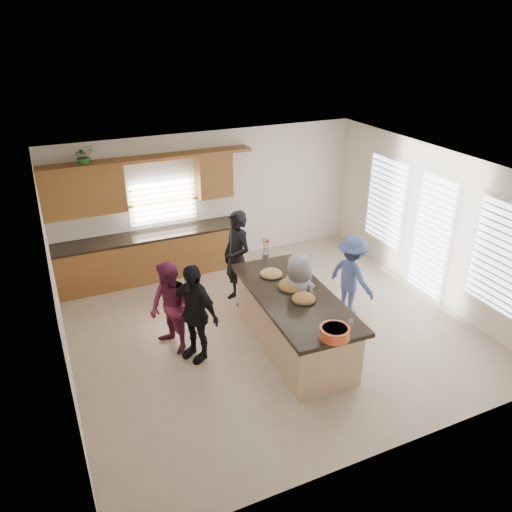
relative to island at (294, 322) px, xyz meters
name	(u,v)px	position (x,y,z in m)	size (l,w,h in m)	color
floor	(271,328)	(-0.11, 0.58, -0.45)	(6.50, 6.50, 0.00)	#C1A98F
room_shell	(273,226)	(-0.11, 0.58, 1.45)	(6.52, 6.02, 2.81)	silver
back_cabinetry	(145,236)	(-1.58, 3.32, 0.46)	(4.08, 0.66, 2.46)	brown
right_wall_glazing	(434,229)	(3.11, 0.45, 0.89)	(0.06, 4.00, 2.25)	white
island	(294,322)	(0.00, 0.00, 0.00)	(1.28, 2.75, 0.95)	tan
platter_front	(304,299)	(0.04, -0.21, 0.52)	(0.40, 0.40, 0.16)	black
platter_mid	(292,286)	(0.07, 0.22, 0.53)	(0.47, 0.47, 0.19)	black
platter_back	(271,274)	(-0.05, 0.72, 0.52)	(0.40, 0.40, 0.16)	black
salad_bowl	(335,332)	(-0.05, -1.22, 0.58)	(0.41, 0.41, 0.15)	#E05429
clear_cup	(351,323)	(0.31, -1.07, 0.54)	(0.07, 0.07, 0.09)	white
plate_stack	(266,273)	(-0.12, 0.78, 0.52)	(0.20, 0.20, 0.05)	#C39BE2
flower_vase	(266,250)	(0.08, 1.22, 0.73)	(0.14, 0.14, 0.44)	silver
potted_plant	(84,156)	(-2.49, 3.40, 2.14)	(0.35, 0.30, 0.39)	#2F702D
woman_left_back	(237,258)	(-0.28, 1.67, 0.44)	(0.65, 0.43, 1.79)	black
woman_left_mid	(170,308)	(-1.79, 0.71, 0.31)	(0.74, 0.58, 1.52)	maroon
woman_left_front	(194,313)	(-1.52, 0.37, 0.35)	(0.94, 0.39, 1.61)	black
woman_right_back	(352,276)	(1.40, 0.49, 0.29)	(0.95, 0.55, 1.48)	#394B7D
woman_right_front	(298,298)	(0.17, 0.18, 0.30)	(0.74, 0.48, 1.51)	gray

